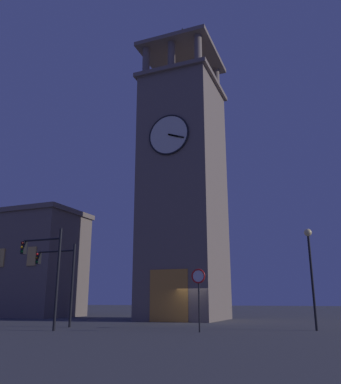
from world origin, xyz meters
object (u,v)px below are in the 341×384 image
Objects in this scene: adjacent_wing_building at (11,264)px; no_horn_sign at (198,282)px; clocktower at (184,189)px; traffic_signal_near at (60,272)px; street_lamp at (310,259)px; traffic_signal_mid at (46,264)px.

no_horn_sign is at bearing 152.90° from adjacent_wing_building.
traffic_signal_near is (4.48, 11.49, -8.11)m from clocktower.
street_lamp is (-31.24, 9.54, -1.53)m from adjacent_wing_building.
no_horn_sign is at bearing 174.69° from traffic_signal_near.
traffic_signal_near is 0.92× the size of traffic_signal_mid.
traffic_signal_near is at bearing 68.71° from clocktower.
clocktower is 14.76m from traffic_signal_near.
clocktower is 16.73m from traffic_signal_mid.
clocktower is at bearing -102.96° from traffic_signal_mid.
traffic_signal_near is 0.92× the size of street_lamp.
traffic_signal_mid is 1.00× the size of street_lamp.
traffic_signal_near reaches higher than no_horn_sign.
traffic_signal_near is at bearing -5.31° from no_horn_sign.
adjacent_wing_building is 2.80× the size of street_lamp.
adjacent_wing_building is at bearing -41.60° from traffic_signal_mid.
adjacent_wing_building is 32.70m from street_lamp.
clocktower is 16.20m from no_horn_sign.
street_lamp is (-10.96, 8.84, -7.64)m from clocktower.
traffic_signal_mid is 1.73× the size of no_horn_sign.
clocktower reaches higher than street_lamp.
clocktower is at bearing -66.81° from no_horn_sign.
traffic_signal_mid is at bearing 138.40° from adjacent_wing_building.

